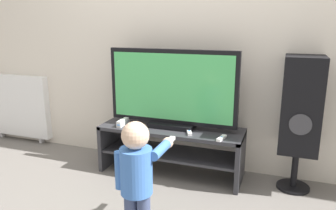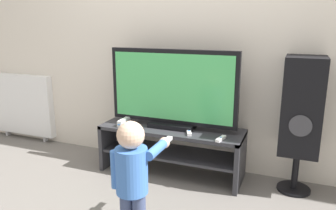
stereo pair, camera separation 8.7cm
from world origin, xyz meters
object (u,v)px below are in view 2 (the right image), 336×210
(remote_secondary, at_px, (189,132))
(radiator, at_px, (23,105))
(remote_primary, at_px, (221,139))
(speaker_tower, at_px, (302,108))
(game_console, at_px, (124,122))
(television, at_px, (172,90))
(child, at_px, (133,171))

(remote_secondary, height_order, radiator, radiator)
(radiator, bearing_deg, remote_primary, -8.72)
(speaker_tower, bearing_deg, game_console, -174.13)
(television, relative_size, radiator, 1.39)
(child, xyz_separation_m, radiator, (-2.04, 1.16, -0.05))
(television, distance_m, child, 1.01)
(speaker_tower, bearing_deg, child, -132.42)
(remote_secondary, relative_size, speaker_tower, 0.12)
(child, distance_m, radiator, 2.34)
(television, height_order, remote_primary, television)
(television, height_order, remote_secondary, television)
(television, distance_m, game_console, 0.54)
(radiator, bearing_deg, television, -5.92)
(child, height_order, radiator, child)
(speaker_tower, bearing_deg, remote_secondary, -168.77)
(remote_primary, height_order, radiator, radiator)
(game_console, distance_m, speaker_tower, 1.49)
(game_console, xyz_separation_m, child, (0.54, -0.86, -0.00))
(game_console, bearing_deg, television, 12.79)
(game_console, bearing_deg, speaker_tower, 5.87)
(remote_secondary, distance_m, child, 0.85)
(television, distance_m, remote_secondary, 0.39)
(remote_primary, distance_m, speaker_tower, 0.66)
(remote_primary, distance_m, child, 0.87)
(television, bearing_deg, speaker_tower, 2.95)
(television, bearing_deg, game_console, -167.21)
(remote_primary, distance_m, remote_secondary, 0.29)
(remote_primary, bearing_deg, television, 160.42)
(radiator, bearing_deg, remote_secondary, -8.44)
(remote_secondary, bearing_deg, speaker_tower, 11.23)
(game_console, distance_m, radiator, 1.52)
(television, distance_m, radiator, 1.97)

